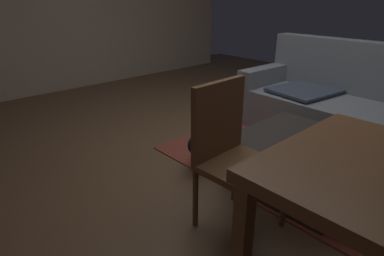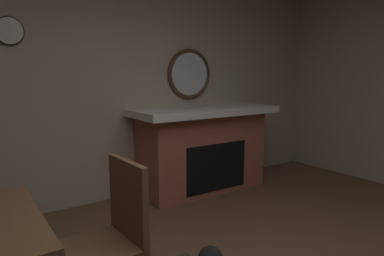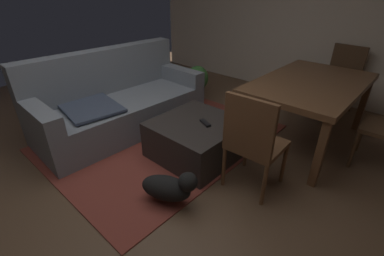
% 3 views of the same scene
% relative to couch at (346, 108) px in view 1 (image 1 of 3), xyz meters
% --- Properties ---
extents(floor, '(8.01, 8.01, 0.00)m').
position_rel_couch_xyz_m(floor, '(-0.52, -1.05, -0.33)').
color(floor, brown).
extents(wall_left, '(0.12, 5.88, 2.59)m').
position_rel_couch_xyz_m(wall_left, '(-3.86, -1.05, 0.96)').
color(wall_left, '#B7A893').
rests_on(wall_left, ground).
extents(area_rug, '(2.60, 2.00, 0.01)m').
position_rel_couch_xyz_m(area_rug, '(0.17, -0.62, -0.33)').
color(area_rug, brown).
rests_on(area_rug, ground).
extents(couch, '(2.12, 0.97, 0.97)m').
position_rel_couch_xyz_m(couch, '(0.00, 0.00, 0.00)').
color(couch, slate).
rests_on(couch, ground).
extents(ottoman_coffee_table, '(0.85, 0.84, 0.41)m').
position_rel_couch_xyz_m(ottoman_coffee_table, '(0.17, -1.18, -0.13)').
color(ottoman_coffee_table, '#2D2826').
rests_on(ottoman_coffee_table, ground).
extents(tv_remote, '(0.11, 0.17, 0.02)m').
position_rel_couch_xyz_m(tv_remote, '(0.20, -1.27, 0.09)').
color(tv_remote, black).
rests_on(tv_remote, ottoman_coffee_table).
extents(dining_chair_west, '(0.46, 0.46, 0.93)m').
position_rel_couch_xyz_m(dining_chair_west, '(0.08, -1.89, 0.19)').
color(dining_chair_west, brown).
rests_on(dining_chair_west, ground).
extents(small_dog, '(0.37, 0.50, 0.30)m').
position_rel_couch_xyz_m(small_dog, '(-0.54, -1.50, -0.16)').
color(small_dog, black).
rests_on(small_dog, ground).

